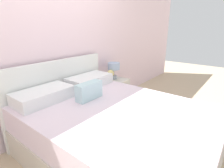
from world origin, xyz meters
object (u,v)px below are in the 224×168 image
table_lamp (114,68)px  flower_vase (111,75)px  bed (111,129)px  nightstand (115,93)px

table_lamp → flower_vase: table_lamp is taller
bed → nightstand: bed is taller
bed → table_lamp: size_ratio=6.85×
nightstand → flower_vase: bearing=-175.3°
flower_vase → table_lamp: bearing=21.7°
nightstand → flower_vase: (-0.13, -0.01, 0.38)m
nightstand → table_lamp: bearing=52.5°
nightstand → flower_vase: flower_vase is taller
bed → flower_vase: 1.20m
bed → nightstand: size_ratio=3.94×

